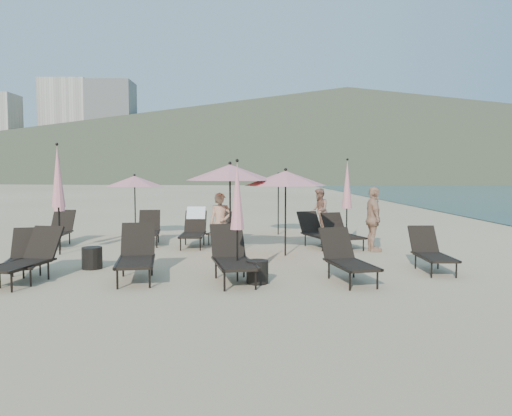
{
  "coord_description": "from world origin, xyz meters",
  "views": [
    {
      "loc": [
        -0.01,
        -9.97,
        2.04
      ],
      "look_at": [
        0.15,
        3.5,
        1.1
      ],
      "focal_mm": 35.0,
      "sensor_mm": 36.0,
      "label": 1
    }
  ],
  "objects_px": {
    "lounger_7": "(149,229)",
    "umbrella_open_1": "(286,178)",
    "lounger_10": "(318,231)",
    "umbrella_open_3": "(278,180)",
    "lounger_1": "(23,257)",
    "lounger_6": "(57,230)",
    "beachgoer_a": "(221,223)",
    "lounger_4": "(347,258)",
    "lounger_5": "(431,251)",
    "lounger_9": "(225,229)",
    "side_table_1": "(257,272)",
    "umbrella_closed_3": "(58,177)",
    "umbrella_closed_1": "(347,185)",
    "lounger_8": "(194,228)",
    "umbrella_closed_0": "(237,197)",
    "lounger_3": "(232,256)",
    "lounger_11": "(342,232)",
    "lounger_0": "(27,258)",
    "lounger_2": "(136,254)",
    "umbrella_open_0": "(230,172)",
    "umbrella_open_2": "(135,181)",
    "umbrella_closed_2": "(59,186)",
    "beachgoer_c": "(373,219)",
    "side_table_0": "(92,258)"
  },
  "relations": [
    {
      "from": "lounger_7",
      "to": "umbrella_open_1",
      "type": "height_order",
      "value": "umbrella_open_1"
    },
    {
      "from": "lounger_10",
      "to": "umbrella_open_3",
      "type": "bearing_deg",
      "value": 88.87
    },
    {
      "from": "lounger_1",
      "to": "lounger_6",
      "type": "height_order",
      "value": "lounger_6"
    },
    {
      "from": "lounger_7",
      "to": "beachgoer_a",
      "type": "relative_size",
      "value": 1.1
    },
    {
      "from": "lounger_4",
      "to": "lounger_5",
      "type": "bearing_deg",
      "value": 13.83
    },
    {
      "from": "lounger_9",
      "to": "side_table_1",
      "type": "bearing_deg",
      "value": -63.24
    },
    {
      "from": "lounger_4",
      "to": "umbrella_closed_3",
      "type": "bearing_deg",
      "value": 142.99
    },
    {
      "from": "lounger_6",
      "to": "umbrella_closed_1",
      "type": "bearing_deg",
      "value": -2.48
    },
    {
      "from": "lounger_1",
      "to": "umbrella_closed_3",
      "type": "height_order",
      "value": "umbrella_closed_3"
    },
    {
      "from": "lounger_9",
      "to": "side_table_1",
      "type": "height_order",
      "value": "lounger_9"
    },
    {
      "from": "lounger_7",
      "to": "lounger_8",
      "type": "xyz_separation_m",
      "value": [
        1.34,
        -0.37,
        0.07
      ]
    },
    {
      "from": "umbrella_closed_0",
      "to": "beachgoer_a",
      "type": "distance_m",
      "value": 3.37
    },
    {
      "from": "lounger_3",
      "to": "lounger_11",
      "type": "height_order",
      "value": "lounger_3"
    },
    {
      "from": "umbrella_closed_0",
      "to": "umbrella_open_3",
      "type": "bearing_deg",
      "value": 80.72
    },
    {
      "from": "lounger_7",
      "to": "lounger_0",
      "type": "bearing_deg",
      "value": -112.38
    },
    {
      "from": "lounger_2",
      "to": "umbrella_open_0",
      "type": "height_order",
      "value": "umbrella_open_0"
    },
    {
      "from": "lounger_9",
      "to": "lounger_11",
      "type": "distance_m",
      "value": 3.43
    },
    {
      "from": "umbrella_open_2",
      "to": "umbrella_closed_1",
      "type": "relative_size",
      "value": 0.82
    },
    {
      "from": "side_table_1",
      "to": "lounger_8",
      "type": "bearing_deg",
      "value": 109.62
    },
    {
      "from": "lounger_1",
      "to": "umbrella_closed_1",
      "type": "relative_size",
      "value": 0.7
    },
    {
      "from": "umbrella_closed_2",
      "to": "beachgoer_c",
      "type": "height_order",
      "value": "umbrella_closed_2"
    },
    {
      "from": "lounger_7",
      "to": "lounger_8",
      "type": "relative_size",
      "value": 1.0
    },
    {
      "from": "lounger_3",
      "to": "side_table_1",
      "type": "bearing_deg",
      "value": -38.15
    },
    {
      "from": "umbrella_open_0",
      "to": "umbrella_open_2",
      "type": "bearing_deg",
      "value": 130.79
    },
    {
      "from": "lounger_1",
      "to": "lounger_2",
      "type": "relative_size",
      "value": 0.92
    },
    {
      "from": "lounger_1",
      "to": "beachgoer_c",
      "type": "distance_m",
      "value": 8.3
    },
    {
      "from": "lounger_2",
      "to": "lounger_3",
      "type": "height_order",
      "value": "lounger_2"
    },
    {
      "from": "umbrella_open_1",
      "to": "side_table_0",
      "type": "bearing_deg",
      "value": -158.98
    },
    {
      "from": "lounger_11",
      "to": "side_table_0",
      "type": "distance_m",
      "value": 6.61
    },
    {
      "from": "umbrella_open_2",
      "to": "beachgoer_c",
      "type": "height_order",
      "value": "umbrella_open_2"
    },
    {
      "from": "lounger_7",
      "to": "umbrella_closed_3",
      "type": "height_order",
      "value": "umbrella_closed_3"
    },
    {
      "from": "lounger_0",
      "to": "lounger_7",
      "type": "xyz_separation_m",
      "value": [
        1.28,
        4.99,
        -0.02
      ]
    },
    {
      "from": "lounger_0",
      "to": "lounger_9",
      "type": "xyz_separation_m",
      "value": [
        3.46,
        5.36,
        -0.05
      ]
    },
    {
      "from": "beachgoer_c",
      "to": "lounger_4",
      "type": "bearing_deg",
      "value": 157.98
    },
    {
      "from": "lounger_0",
      "to": "umbrella_open_0",
      "type": "distance_m",
      "value": 5.0
    },
    {
      "from": "lounger_5",
      "to": "lounger_8",
      "type": "bearing_deg",
      "value": 145.92
    },
    {
      "from": "umbrella_open_0",
      "to": "umbrella_closed_0",
      "type": "height_order",
      "value": "umbrella_open_0"
    },
    {
      "from": "lounger_9",
      "to": "umbrella_closed_0",
      "type": "xyz_separation_m",
      "value": [
        0.49,
        -5.37,
        1.2
      ]
    },
    {
      "from": "umbrella_open_2",
      "to": "beachgoer_a",
      "type": "bearing_deg",
      "value": -49.36
    },
    {
      "from": "umbrella_closed_0",
      "to": "beachgoer_a",
      "type": "relative_size",
      "value": 1.49
    },
    {
      "from": "lounger_4",
      "to": "beachgoer_a",
      "type": "xyz_separation_m",
      "value": [
        -2.58,
        3.2,
        0.33
      ]
    },
    {
      "from": "lounger_3",
      "to": "umbrella_open_1",
      "type": "distance_m",
      "value": 3.42
    },
    {
      "from": "umbrella_closed_2",
      "to": "lounger_10",
      "type": "bearing_deg",
      "value": 4.75
    },
    {
      "from": "umbrella_open_3",
      "to": "side_table_0",
      "type": "xyz_separation_m",
      "value": [
        -4.32,
        -5.92,
        -1.6
      ]
    },
    {
      "from": "umbrella_closed_2",
      "to": "side_table_1",
      "type": "height_order",
      "value": "umbrella_closed_2"
    },
    {
      "from": "umbrella_closed_3",
      "to": "lounger_3",
      "type": "bearing_deg",
      "value": -34.78
    },
    {
      "from": "side_table_1",
      "to": "beachgoer_a",
      "type": "height_order",
      "value": "beachgoer_a"
    },
    {
      "from": "lounger_2",
      "to": "lounger_1",
      "type": "bearing_deg",
      "value": 170.18
    },
    {
      "from": "lounger_8",
      "to": "beachgoer_a",
      "type": "bearing_deg",
      "value": -59.36
    },
    {
      "from": "lounger_0",
      "to": "lounger_10",
      "type": "bearing_deg",
      "value": 47.26
    }
  ]
}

